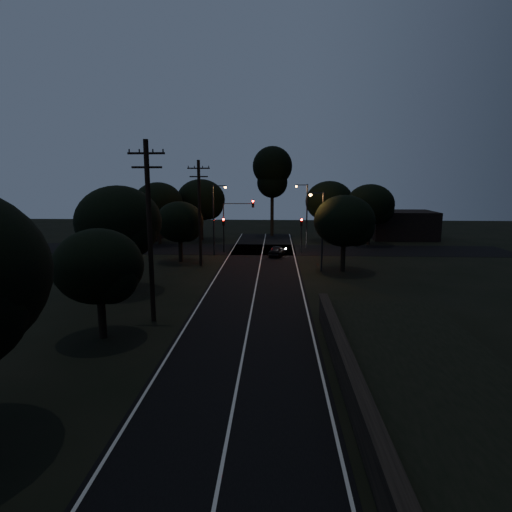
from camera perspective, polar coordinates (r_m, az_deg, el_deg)
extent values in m
plane|color=black|center=(13.62, -5.47, -29.91)|extent=(160.00, 160.00, 0.00)
cube|color=black|center=(33.48, -0.16, -4.81)|extent=(8.00, 70.00, 0.02)
cube|color=black|center=(53.02, 0.91, 0.86)|extent=(60.00, 8.00, 0.02)
cube|color=beige|center=(33.48, -0.16, -4.79)|extent=(0.12, 70.00, 0.01)
cube|color=beige|center=(33.86, -6.53, -4.68)|extent=(0.12, 70.00, 0.01)
cube|color=beige|center=(33.51, 6.28, -4.84)|extent=(0.12, 70.00, 0.01)
cube|color=black|center=(15.80, 14.13, -20.56)|extent=(0.40, 26.00, 1.50)
cube|color=black|center=(15.41, 14.26, -18.01)|extent=(0.55, 26.00, 0.10)
cube|color=black|center=(16.86, 26.23, -19.86)|extent=(6.50, 26.00, 1.20)
cylinder|color=black|center=(26.59, -13.98, 2.97)|extent=(0.30, 0.30, 11.00)
cube|color=black|center=(26.42, -14.44, 13.12)|extent=(2.20, 0.12, 0.12)
cube|color=black|center=(26.39, -14.36, 11.39)|extent=(1.80, 0.12, 0.12)
cylinder|color=black|center=(43.09, -7.53, 5.59)|extent=(0.30, 0.30, 10.50)
cube|color=black|center=(42.95, -7.67, 11.52)|extent=(2.20, 0.12, 0.12)
cube|color=black|center=(42.94, -7.65, 10.45)|extent=(1.80, 0.12, 0.12)
cylinder|color=black|center=(25.43, -19.84, -7.78)|extent=(0.44, 0.44, 2.27)
ellipsoid|color=black|center=(24.71, -20.26, -1.27)|extent=(4.82, 4.82, 4.10)
sphere|color=black|center=(24.05, -18.78, -2.66)|extent=(2.89, 2.89, 2.89)
cylinder|color=black|center=(35.22, -17.49, -2.03)|extent=(0.44, 0.44, 3.02)
ellipsoid|color=black|center=(34.62, -17.85, 4.38)|extent=(6.52, 6.52, 5.54)
sphere|color=black|center=(33.70, -16.35, 3.19)|extent=(3.91, 3.91, 3.91)
cylinder|color=black|center=(46.04, -10.04, 0.72)|extent=(0.44, 0.44, 2.36)
ellipsoid|color=black|center=(45.63, -10.16, 4.51)|extent=(5.03, 5.03, 4.27)
sphere|color=black|center=(45.01, -9.18, 3.82)|extent=(3.02, 3.02, 3.02)
cylinder|color=black|center=(61.62, -7.26, 3.60)|extent=(0.44, 0.44, 3.17)
ellipsoid|color=black|center=(61.27, -7.35, 7.44)|extent=(6.80, 6.80, 5.78)
sphere|color=black|center=(60.44, -6.33, 6.78)|extent=(4.08, 4.08, 4.08)
cylinder|color=black|center=(58.84, -12.74, 3.06)|extent=(0.44, 0.44, 3.06)
ellipsoid|color=black|center=(58.48, -12.89, 6.89)|extent=(6.45, 6.45, 5.48)
sphere|color=black|center=(57.61, -11.95, 6.24)|extent=(3.87, 3.87, 3.87)
cylinder|color=black|center=(61.15, 9.63, 3.44)|extent=(0.44, 0.44, 3.07)
ellipsoid|color=black|center=(60.80, 9.74, 7.20)|extent=(6.61, 6.61, 5.62)
sphere|color=black|center=(60.34, 10.90, 6.51)|extent=(3.97, 3.97, 3.97)
cylinder|color=black|center=(59.05, 14.80, 2.94)|extent=(0.44, 0.44, 2.95)
ellipsoid|color=black|center=(58.69, 14.97, 6.65)|extent=(6.29, 6.29, 5.34)
sphere|color=black|center=(58.37, 16.13, 5.95)|extent=(3.77, 3.77, 3.77)
cylinder|color=black|center=(41.45, 11.51, -0.17)|extent=(0.44, 0.44, 2.68)
ellipsoid|color=black|center=(40.96, 11.69, 4.61)|extent=(5.69, 5.69, 4.84)
sphere|color=black|center=(40.63, 13.17, 3.70)|extent=(3.41, 3.41, 3.41)
cylinder|color=black|center=(65.47, 2.16, 5.93)|extent=(0.50, 0.50, 7.39)
sphere|color=black|center=(65.29, 2.20, 11.87)|extent=(5.91, 5.91, 5.91)
sphere|color=black|center=(65.27, 2.18, 9.75)|extent=(4.57, 4.57, 4.57)
cube|color=black|center=(66.24, -16.42, 4.27)|extent=(10.00, 8.00, 4.40)
cube|color=black|center=(66.23, 18.84, 3.96)|extent=(9.00, 7.00, 4.00)
cylinder|color=black|center=(51.16, -4.31, 2.29)|extent=(0.12, 0.12, 3.20)
cube|color=black|center=(50.91, -4.35, 4.57)|extent=(0.28, 0.22, 0.90)
sphere|color=#FF0705|center=(50.75, -4.37, 4.89)|extent=(0.22, 0.22, 0.22)
cylinder|color=black|center=(50.87, 6.04, 2.21)|extent=(0.12, 0.12, 3.20)
cube|color=black|center=(50.62, 6.08, 4.51)|extent=(0.28, 0.22, 0.90)
sphere|color=#FF0705|center=(50.46, 6.09, 4.83)|extent=(0.22, 0.22, 0.22)
cylinder|color=black|center=(51.04, -4.33, 3.29)|extent=(0.12, 0.12, 5.00)
cube|color=black|center=(50.43, -0.40, 7.00)|extent=(0.28, 0.22, 0.90)
sphere|color=#FF0705|center=(50.28, -0.41, 7.33)|extent=(0.22, 0.22, 0.22)
cube|color=black|center=(50.55, -2.40, 7.00)|extent=(3.50, 0.08, 0.08)
cylinder|color=black|center=(49.02, -5.68, 4.74)|extent=(0.16, 0.16, 8.00)
cube|color=black|center=(48.70, -4.94, 9.31)|extent=(1.40, 0.10, 0.10)
cube|color=black|center=(48.61, -4.11, 9.26)|extent=(0.35, 0.22, 0.12)
sphere|color=orange|center=(48.61, -4.11, 9.14)|extent=(0.26, 0.26, 0.26)
cylinder|color=black|center=(54.62, 6.79, 5.29)|extent=(0.16, 0.16, 8.00)
cube|color=black|center=(54.37, 6.13, 9.40)|extent=(1.40, 0.10, 0.10)
cube|color=black|center=(54.33, 5.39, 9.36)|extent=(0.35, 0.22, 0.12)
sphere|color=orange|center=(54.33, 5.38, 9.26)|extent=(0.26, 0.26, 0.26)
cylinder|color=black|center=(40.82, 8.86, 3.18)|extent=(0.16, 0.16, 7.50)
cube|color=black|center=(40.47, 8.15, 8.32)|extent=(1.20, 0.10, 0.10)
cube|color=black|center=(40.42, 7.29, 8.27)|extent=(0.35, 0.22, 0.12)
sphere|color=orange|center=(40.42, 7.29, 8.13)|extent=(0.26, 0.26, 0.26)
imported|color=black|center=(48.64, 2.84, 0.69)|extent=(2.29, 3.79, 1.21)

